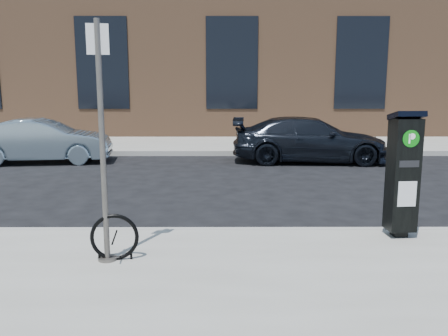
{
  "coord_description": "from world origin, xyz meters",
  "views": [
    {
      "loc": [
        -0.36,
        -6.7,
        2.26
      ],
      "look_at": [
        -0.34,
        0.5,
        0.96
      ],
      "focal_mm": 38.0,
      "sensor_mm": 36.0,
      "label": 1
    }
  ],
  "objects_px": {
    "parking_kiosk": "(403,173)",
    "car_dark": "(310,140)",
    "bike_rack": "(115,237)",
    "car_silver": "(42,141)",
    "sign_pole": "(102,145)"
  },
  "relations": [
    {
      "from": "bike_rack",
      "to": "car_silver",
      "type": "relative_size",
      "value": 0.15
    },
    {
      "from": "parking_kiosk",
      "to": "car_dark",
      "type": "distance_m",
      "value": 7.22
    },
    {
      "from": "bike_rack",
      "to": "car_silver",
      "type": "height_order",
      "value": "car_silver"
    },
    {
      "from": "sign_pole",
      "to": "car_dark",
      "type": "bearing_deg",
      "value": 52.98
    },
    {
      "from": "parking_kiosk",
      "to": "sign_pole",
      "type": "xyz_separation_m",
      "value": [
        -3.86,
        -0.91,
        0.5
      ]
    },
    {
      "from": "sign_pole",
      "to": "car_silver",
      "type": "distance_m",
      "value": 8.86
    },
    {
      "from": "car_silver",
      "to": "bike_rack",
      "type": "bearing_deg",
      "value": -161.5
    },
    {
      "from": "parking_kiosk",
      "to": "bike_rack",
      "type": "relative_size",
      "value": 3.02
    },
    {
      "from": "bike_rack",
      "to": "car_dark",
      "type": "height_order",
      "value": "car_dark"
    },
    {
      "from": "bike_rack",
      "to": "parking_kiosk",
      "type": "bearing_deg",
      "value": 7.07
    },
    {
      "from": "parking_kiosk",
      "to": "bike_rack",
      "type": "height_order",
      "value": "parking_kiosk"
    },
    {
      "from": "sign_pole",
      "to": "car_dark",
      "type": "relative_size",
      "value": 0.63
    },
    {
      "from": "parking_kiosk",
      "to": "car_dark",
      "type": "height_order",
      "value": "parking_kiosk"
    },
    {
      "from": "parking_kiosk",
      "to": "car_dark",
      "type": "xyz_separation_m",
      "value": [
        0.06,
        7.21,
        -0.4
      ]
    },
    {
      "from": "bike_rack",
      "to": "car_silver",
      "type": "bearing_deg",
      "value": 109.31
    }
  ]
}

